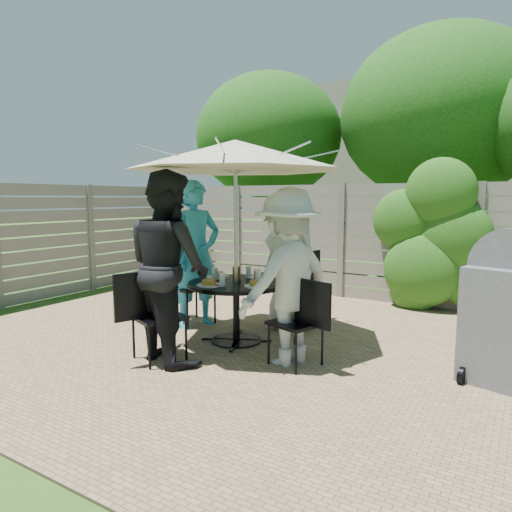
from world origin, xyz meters
The scene contains 23 objects.
backyard_envelope centered at (0.09, 10.29, 2.61)m, with size 60.00×60.00×5.00m.
patio_table centered at (-0.15, 0.17, 0.49)m, with size 1.35×1.35×0.70m.
umbrella centered at (-0.15, 0.17, 2.08)m, with size 2.95×2.95×2.24m.
chair_back centered at (0.17, 1.08, 0.29)m, with size 0.54×0.72×0.95m.
person_back centered at (0.12, 0.95, 0.88)m, with size 0.86×0.56×1.76m, color silver.
chair_left centered at (-1.07, 0.50, 0.30)m, with size 0.77×0.60×1.00m.
person_left centered at (-0.94, 0.45, 0.92)m, with size 0.67×0.44×1.84m, color teal.
chair_front centered at (-0.48, -0.74, 0.28)m, with size 0.58×0.71×0.92m.
person_front centered at (-0.43, -0.61, 0.95)m, with size 0.92×0.72×1.89m, color black.
chair_right centered at (0.75, -0.15, 0.26)m, with size 0.67×0.53×0.88m.
person_right centered at (0.63, -0.11, 0.84)m, with size 1.09×0.63×1.69m, color #BABCB7.
plate_back centered at (-0.03, 0.51, 0.72)m, with size 0.26×0.26×0.06m.
plate_left centered at (-0.49, 0.29, 0.72)m, with size 0.26×0.26×0.06m.
plate_front centered at (-0.28, -0.17, 0.72)m, with size 0.26×0.26×0.06m.
plate_right centered at (0.18, 0.05, 0.72)m, with size 0.26×0.26×0.06m.
glass_back centered at (-0.17, 0.45, 0.77)m, with size 0.07×0.07×0.14m, color silver.
glass_left centered at (-0.43, 0.16, 0.77)m, with size 0.07×0.07×0.14m, color silver.
glass_front centered at (-0.14, -0.11, 0.77)m, with size 0.07×0.07×0.14m, color silver.
glass_right centered at (0.13, 0.18, 0.77)m, with size 0.07×0.07×0.14m, color silver.
syrup_jug centered at (-0.19, 0.24, 0.78)m, with size 0.09×0.09×0.16m, color #59280C.
coffee_cup centered at (0.01, 0.35, 0.76)m, with size 0.08×0.08×0.12m, color #C6B293.
bicycle centered at (-2.64, 2.60, 0.52)m, with size 0.69×1.98×1.04m, color #333338.
bbq_grill centered at (2.50, 0.39, 0.63)m, with size 0.78×0.67×1.38m.
Camera 1 is at (2.62, -3.97, 1.62)m, focal length 32.00 mm.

